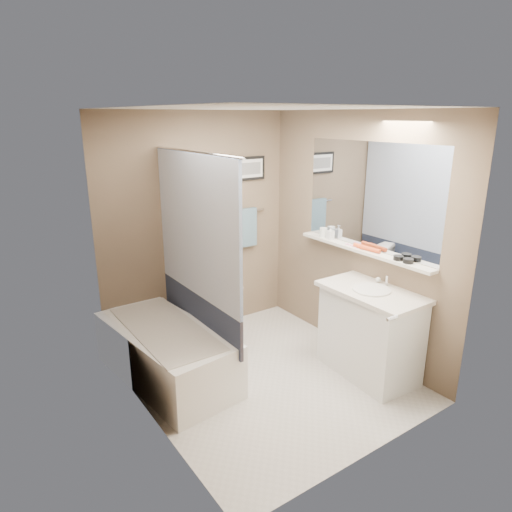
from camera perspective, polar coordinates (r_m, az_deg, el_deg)
ground at (r=4.42m, az=1.15°, el=-14.88°), size 2.50×2.50×0.00m
ceiling at (r=3.75m, az=1.37°, el=17.70°), size 2.20×2.50×0.04m
wall_back at (r=4.93m, az=-7.20°, el=3.61°), size 2.20×0.04×2.40m
wall_front at (r=3.07m, az=14.94°, el=-5.38°), size 2.20×0.04×2.40m
wall_left at (r=3.43m, az=-13.54°, el=-2.86°), size 0.04×2.50×2.40m
wall_right at (r=4.61m, az=12.18°, el=2.41°), size 0.04×2.50×2.40m
tile_surround at (r=3.94m, az=-16.21°, el=-3.53°), size 0.02×1.55×2.00m
curtain_rod at (r=3.97m, az=-7.84°, el=12.76°), size 0.02×1.55×0.02m
curtain_upper at (r=4.07m, az=-7.47°, el=3.61°), size 0.03×1.45×1.28m
curtain_lower at (r=4.34m, az=-7.05°, el=-6.98°), size 0.03×1.45×0.36m
mirror at (r=4.43m, az=14.03°, el=7.26°), size 0.02×1.60×1.00m
shelf at (r=4.51m, az=13.09°, el=0.69°), size 0.12×1.60×0.03m
towel_bar at (r=5.17m, az=-1.74°, el=5.50°), size 0.60×0.02×0.02m
towel at (r=5.19m, az=-1.60°, el=3.51°), size 0.34×0.05×0.44m
art_frame at (r=5.10m, az=-1.89°, el=10.81°), size 0.62×0.02×0.26m
art_mat at (r=5.09m, az=-1.81°, el=10.80°), size 0.56×0.00×0.20m
art_image at (r=5.09m, az=-1.79°, el=10.80°), size 0.50×0.00×0.13m
door at (r=3.55m, az=20.68°, el=-6.29°), size 0.80×0.02×2.00m
door_handle at (r=3.33m, az=16.65°, el=-7.45°), size 0.10×0.02×0.02m
bathtub at (r=4.37m, az=-11.15°, el=-11.84°), size 0.86×1.57×0.50m
tub_rim at (r=4.26m, az=-11.35°, el=-8.89°), size 0.56×1.36×0.02m
toilet at (r=4.90m, az=-4.95°, el=-6.45°), size 0.68×0.86×0.78m
vanity at (r=4.43m, az=14.00°, el=-9.43°), size 0.56×0.93×0.80m
countertop at (r=4.25m, az=14.32°, el=-4.40°), size 0.54×0.96×0.04m
sink_basin at (r=4.24m, az=14.26°, el=-4.08°), size 0.34×0.34×0.01m
faucet_spout at (r=4.37m, az=16.04°, el=-2.99°), size 0.02×0.02×0.10m
faucet_knob at (r=4.43m, az=15.03°, el=-2.87°), size 0.05×0.05×0.05m
candle_bowl_near at (r=4.18m, az=18.49°, el=-0.57°), size 0.09×0.09×0.04m
candle_bowl_far at (r=4.24m, az=17.37°, el=-0.22°), size 0.09×0.09×0.04m
hair_brush_front at (r=4.44m, az=14.06°, el=0.84°), size 0.06×0.22×0.04m
hair_brush_back at (r=4.49m, az=13.24°, el=1.10°), size 0.05×0.22×0.04m
pink_comb at (r=4.59m, az=11.91°, el=1.30°), size 0.04×0.16×0.01m
glass_jar at (r=4.86m, az=8.44°, el=2.93°), size 0.08×0.08×0.10m
soap_bottle at (r=4.78m, az=9.30°, el=2.87°), size 0.06×0.06×0.13m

